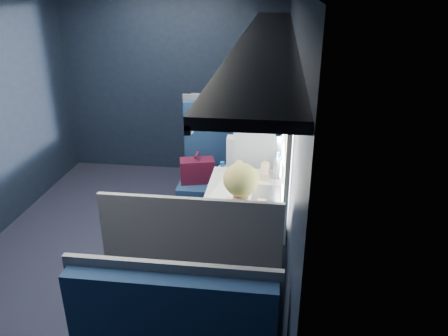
# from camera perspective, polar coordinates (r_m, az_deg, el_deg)

# --- Properties ---
(ground) EXTENTS (2.80, 4.20, 0.01)m
(ground) POSITION_cam_1_polar(r_m,az_deg,el_deg) (4.18, -12.58, -11.45)
(ground) COLOR black
(room_shell) EXTENTS (3.00, 4.40, 2.40)m
(room_shell) POSITION_cam_1_polar(r_m,az_deg,el_deg) (3.56, -14.32, 8.51)
(room_shell) COLOR black
(room_shell) RESTS_ON ground
(table) EXTENTS (0.62, 1.00, 0.74)m
(table) POSITION_cam_1_polar(r_m,az_deg,el_deg) (3.63, 2.08, -4.25)
(table) COLOR #54565E
(table) RESTS_ON ground
(seat_bay_near) EXTENTS (1.04, 0.62, 1.26)m
(seat_bay_near) POSITION_cam_1_polar(r_m,az_deg,el_deg) (4.53, 0.56, -1.72)
(seat_bay_near) COLOR #0E1F3E
(seat_bay_near) RESTS_ON ground
(seat_bay_far) EXTENTS (1.04, 0.62, 1.26)m
(seat_bay_far) POSITION_cam_1_polar(r_m,az_deg,el_deg) (3.06, -3.06, -15.82)
(seat_bay_far) COLOR #0E1F3E
(seat_bay_far) RESTS_ON ground
(seat_row_front) EXTENTS (1.04, 0.51, 1.16)m
(seat_row_front) POSITION_cam_1_polar(r_m,az_deg,el_deg) (5.38, 1.83, 2.34)
(seat_row_front) COLOR #0E1F3E
(seat_row_front) RESTS_ON ground
(man) EXTENTS (0.53, 0.56, 1.32)m
(man) POSITION_cam_1_polar(r_m,az_deg,el_deg) (4.24, 3.85, 0.74)
(man) COLOR black
(man) RESTS_ON ground
(woman) EXTENTS (0.53, 0.56, 1.32)m
(woman) POSITION_cam_1_polar(r_m,az_deg,el_deg) (2.99, 2.17, -9.52)
(woman) COLOR black
(woman) RESTS_ON ground
(papers) EXTENTS (0.75, 0.95, 0.01)m
(papers) POSITION_cam_1_polar(r_m,az_deg,el_deg) (3.50, 2.92, -3.97)
(papers) COLOR white
(papers) RESTS_ON table
(laptop) EXTENTS (0.26, 0.34, 0.25)m
(laptop) POSITION_cam_1_polar(r_m,az_deg,el_deg) (3.53, 6.67, -2.66)
(laptop) COLOR silver
(laptop) RESTS_ON table
(bottle_small) EXTENTS (0.07, 0.07, 0.24)m
(bottle_small) POSITION_cam_1_polar(r_m,az_deg,el_deg) (3.83, 6.99, 0.16)
(bottle_small) COLOR silver
(bottle_small) RESTS_ON table
(cup) EXTENTS (0.07, 0.07, 0.09)m
(cup) POSITION_cam_1_polar(r_m,az_deg,el_deg) (3.97, 6.96, -0.00)
(cup) COLOR white
(cup) RESTS_ON table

